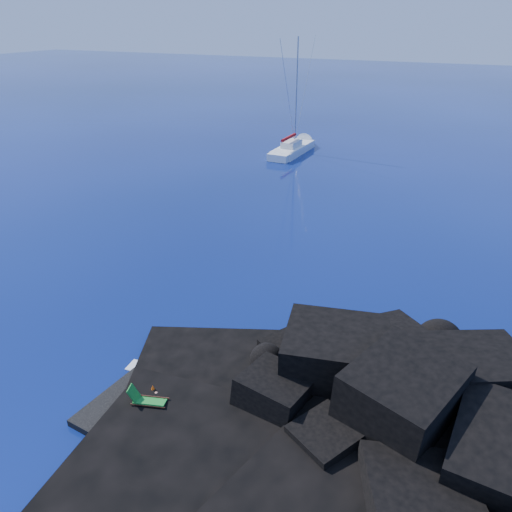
{
  "coord_description": "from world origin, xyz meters",
  "views": [
    {
      "loc": [
        14.8,
        -13.86,
        16.82
      ],
      "look_at": [
        2.04,
        13.84,
        2.0
      ],
      "focal_mm": 35.0,
      "sensor_mm": 36.0,
      "label": 1
    }
  ],
  "objects_px": {
    "sailboat": "(293,153)",
    "marker_cone": "(153,389)",
    "sunbather": "(146,395)",
    "deck_chair": "(150,397)"
  },
  "relations": [
    {
      "from": "sunbather",
      "to": "marker_cone",
      "type": "xyz_separation_m",
      "value": [
        0.14,
        0.39,
        0.09
      ]
    },
    {
      "from": "deck_chair",
      "to": "marker_cone",
      "type": "relative_size",
      "value": 3.15
    },
    {
      "from": "deck_chair",
      "to": "sunbather",
      "type": "distance_m",
      "value": 0.8
    },
    {
      "from": "deck_chair",
      "to": "sunbather",
      "type": "height_order",
      "value": "deck_chair"
    },
    {
      "from": "sailboat",
      "to": "marker_cone",
      "type": "relative_size",
      "value": 26.84
    },
    {
      "from": "sunbather",
      "to": "marker_cone",
      "type": "bearing_deg",
      "value": 37.91
    },
    {
      "from": "marker_cone",
      "to": "deck_chair",
      "type": "bearing_deg",
      "value": -63.08
    },
    {
      "from": "sunbather",
      "to": "marker_cone",
      "type": "height_order",
      "value": "marker_cone"
    },
    {
      "from": "sailboat",
      "to": "marker_cone",
      "type": "distance_m",
      "value": 48.63
    },
    {
      "from": "sailboat",
      "to": "marker_cone",
      "type": "height_order",
      "value": "sailboat"
    }
  ]
}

